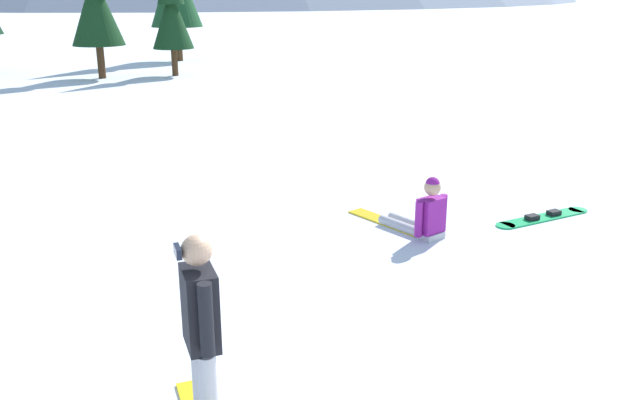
# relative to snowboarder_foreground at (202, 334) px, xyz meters

# --- Properties ---
(snowboarder_foreground) EXTENTS (0.30, 1.59, 1.74)m
(snowboarder_foreground) POSITION_rel_snowboarder_foreground_xyz_m (0.00, 0.00, 0.00)
(snowboarder_foreground) COLOR yellow
(snowboarder_foreground) RESTS_ON ground_plane
(snowboarder_midground) EXTENTS (0.98, 1.76, 0.93)m
(snowboarder_midground) POSITION_rel_snowboarder_foreground_xyz_m (3.82, 3.54, -0.60)
(snowboarder_midground) COLOR #B7B7BC
(snowboarder_midground) RESTS_ON ground_plane
(loose_snowboard_near_right) EXTENTS (1.88, 0.57, 0.09)m
(loose_snowboard_near_right) POSITION_rel_snowboarder_foreground_xyz_m (5.99, 3.55, -0.90)
(loose_snowboard_near_right) COLOR #19B259
(loose_snowboard_near_right) RESTS_ON ground_plane
(pine_tree_slender) EXTENTS (1.63, 1.63, 4.90)m
(pine_tree_slender) POSITION_rel_snowboarder_foreground_xyz_m (3.06, 23.26, 1.75)
(pine_tree_slender) COLOR #472D19
(pine_tree_slender) RESTS_ON ground_plane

